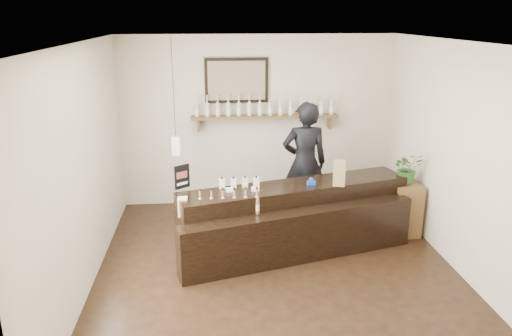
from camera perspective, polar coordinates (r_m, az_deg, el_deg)
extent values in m
plane|color=black|center=(6.43, 2.44, -11.64)|extent=(5.00, 5.00, 0.00)
plane|color=beige|center=(8.29, 0.23, 5.37)|extent=(4.50, 0.00, 4.50)
plane|color=beige|center=(3.61, 8.19, -11.15)|extent=(4.50, 0.00, 4.50)
plane|color=beige|center=(6.01, -19.16, -0.22)|extent=(0.00, 5.00, 5.00)
plane|color=beige|center=(6.58, 22.41, 0.89)|extent=(0.00, 5.00, 5.00)
plane|color=white|center=(5.64, 2.81, 14.13)|extent=(5.00, 5.00, 0.00)
cube|color=brown|center=(8.16, 1.02, 5.89)|extent=(2.40, 0.25, 0.04)
cube|color=brown|center=(8.16, -6.59, 4.93)|extent=(0.04, 0.20, 0.20)
cube|color=brown|center=(8.40, 8.37, 5.20)|extent=(0.04, 0.20, 0.20)
cube|color=black|center=(8.12, -2.24, 9.98)|extent=(1.02, 0.04, 0.72)
cube|color=#403529|center=(8.10, -2.23, 9.96)|extent=(0.92, 0.01, 0.62)
cube|color=white|center=(7.43, -9.12, 2.56)|extent=(0.12, 0.12, 0.28)
cylinder|color=black|center=(7.26, -9.44, 9.02)|extent=(0.01, 0.01, 1.41)
cylinder|color=beige|center=(8.09, -6.80, 6.55)|extent=(0.07, 0.07, 0.20)
cone|color=beige|center=(8.06, -6.83, 7.44)|extent=(0.07, 0.07, 0.05)
cylinder|color=beige|center=(8.05, -6.84, 7.86)|extent=(0.02, 0.02, 0.07)
cylinder|color=#E29542|center=(8.05, -6.86, 8.19)|extent=(0.03, 0.03, 0.02)
cylinder|color=white|center=(8.09, -6.79, 6.41)|extent=(0.07, 0.07, 0.09)
cylinder|color=beige|center=(8.08, -5.59, 6.59)|extent=(0.07, 0.07, 0.20)
cone|color=beige|center=(8.06, -5.62, 7.47)|extent=(0.07, 0.07, 0.05)
cylinder|color=beige|center=(8.05, -5.63, 7.89)|extent=(0.02, 0.02, 0.07)
cylinder|color=#E29542|center=(8.04, -5.64, 8.23)|extent=(0.03, 0.03, 0.02)
cylinder|color=white|center=(8.09, -5.59, 6.44)|extent=(0.07, 0.07, 0.09)
cylinder|color=beige|center=(8.08, -4.38, 6.62)|extent=(0.07, 0.07, 0.20)
cone|color=beige|center=(8.06, -4.40, 7.51)|extent=(0.07, 0.07, 0.05)
cylinder|color=beige|center=(8.05, -4.41, 7.93)|extent=(0.02, 0.02, 0.07)
cylinder|color=#E29542|center=(8.04, -4.42, 8.26)|extent=(0.03, 0.03, 0.02)
cylinder|color=white|center=(8.09, -4.38, 6.48)|extent=(0.07, 0.07, 0.09)
cylinder|color=beige|center=(8.09, -3.18, 6.65)|extent=(0.07, 0.07, 0.20)
cone|color=beige|center=(8.07, -3.19, 7.54)|extent=(0.07, 0.07, 0.05)
cylinder|color=beige|center=(8.06, -3.20, 7.96)|extent=(0.02, 0.02, 0.07)
cylinder|color=#E29542|center=(8.05, -3.20, 8.29)|extent=(0.03, 0.03, 0.02)
cylinder|color=white|center=(8.09, -3.17, 6.51)|extent=(0.07, 0.07, 0.09)
cylinder|color=beige|center=(8.10, -1.97, 6.68)|extent=(0.07, 0.07, 0.20)
cone|color=beige|center=(8.07, -1.98, 7.56)|extent=(0.07, 0.07, 0.05)
cylinder|color=beige|center=(8.07, -1.99, 7.98)|extent=(0.02, 0.02, 0.07)
cylinder|color=#E29542|center=(8.06, -1.99, 8.31)|extent=(0.03, 0.03, 0.02)
cylinder|color=white|center=(8.10, -1.97, 6.53)|extent=(0.07, 0.07, 0.09)
cylinder|color=beige|center=(8.11, -0.77, 6.70)|extent=(0.07, 0.07, 0.20)
cone|color=beige|center=(8.09, -0.77, 7.59)|extent=(0.07, 0.07, 0.05)
cylinder|color=beige|center=(8.08, -0.78, 8.00)|extent=(0.02, 0.02, 0.07)
cylinder|color=#E29542|center=(8.07, -0.78, 8.33)|extent=(0.03, 0.03, 0.02)
cylinder|color=white|center=(8.11, -0.77, 6.56)|extent=(0.07, 0.07, 0.09)
cylinder|color=beige|center=(8.12, 0.43, 6.72)|extent=(0.07, 0.07, 0.20)
cone|color=beige|center=(8.10, 0.43, 7.60)|extent=(0.07, 0.07, 0.05)
cylinder|color=beige|center=(8.09, 0.43, 8.02)|extent=(0.02, 0.02, 0.07)
cylinder|color=#E29542|center=(8.08, 0.43, 8.35)|extent=(0.03, 0.03, 0.02)
cylinder|color=white|center=(8.13, 0.43, 6.58)|extent=(0.07, 0.07, 0.09)
cylinder|color=beige|center=(8.14, 1.62, 6.74)|extent=(0.07, 0.07, 0.20)
cone|color=beige|center=(8.12, 1.63, 7.62)|extent=(0.07, 0.07, 0.05)
cylinder|color=beige|center=(8.11, 1.63, 8.04)|extent=(0.02, 0.02, 0.07)
cylinder|color=#E29542|center=(8.10, 1.63, 8.37)|extent=(0.03, 0.03, 0.02)
cylinder|color=white|center=(8.15, 1.62, 6.60)|extent=(0.07, 0.07, 0.09)
cylinder|color=beige|center=(8.16, 2.81, 6.75)|extent=(0.07, 0.07, 0.20)
cone|color=beige|center=(8.14, 2.82, 7.63)|extent=(0.07, 0.07, 0.05)
cylinder|color=beige|center=(8.13, 2.83, 8.05)|extent=(0.02, 0.02, 0.07)
cylinder|color=#E29542|center=(8.13, 2.83, 8.38)|extent=(0.03, 0.03, 0.02)
cylinder|color=white|center=(8.17, 2.81, 6.61)|extent=(0.07, 0.07, 0.09)
cylinder|color=beige|center=(8.19, 3.99, 6.77)|extent=(0.07, 0.07, 0.20)
cone|color=beige|center=(8.17, 4.01, 7.64)|extent=(0.07, 0.07, 0.05)
cylinder|color=beige|center=(8.16, 4.01, 8.06)|extent=(0.02, 0.02, 0.07)
cylinder|color=#E29542|center=(8.15, 4.02, 8.38)|extent=(0.03, 0.03, 0.02)
cylinder|color=white|center=(8.19, 3.98, 6.63)|extent=(0.07, 0.07, 0.09)
cylinder|color=beige|center=(8.22, 5.16, 6.78)|extent=(0.07, 0.07, 0.20)
cone|color=beige|center=(8.20, 5.18, 7.65)|extent=(0.07, 0.07, 0.05)
cylinder|color=beige|center=(8.19, 5.20, 8.06)|extent=(0.02, 0.02, 0.07)
cylinder|color=#E29542|center=(8.18, 5.20, 8.39)|extent=(0.03, 0.03, 0.02)
cylinder|color=white|center=(8.22, 5.16, 6.64)|extent=(0.07, 0.07, 0.09)
cylinder|color=beige|center=(8.25, 6.32, 6.78)|extent=(0.07, 0.07, 0.20)
cone|color=beige|center=(8.23, 6.35, 7.65)|extent=(0.07, 0.07, 0.05)
cylinder|color=beige|center=(8.22, 6.37, 8.06)|extent=(0.02, 0.02, 0.07)
cylinder|color=#E29542|center=(8.21, 6.38, 8.39)|extent=(0.03, 0.03, 0.02)
cylinder|color=white|center=(8.26, 6.32, 6.64)|extent=(0.07, 0.07, 0.09)
cylinder|color=beige|center=(8.29, 7.48, 6.79)|extent=(0.07, 0.07, 0.20)
cone|color=beige|center=(8.27, 7.51, 7.65)|extent=(0.07, 0.07, 0.05)
cylinder|color=beige|center=(8.26, 7.53, 8.06)|extent=(0.02, 0.02, 0.07)
cylinder|color=#E29542|center=(8.25, 7.54, 8.38)|extent=(0.03, 0.03, 0.02)
cylinder|color=white|center=(8.29, 7.47, 6.65)|extent=(0.07, 0.07, 0.09)
cylinder|color=beige|center=(8.33, 8.62, 6.79)|extent=(0.07, 0.07, 0.20)
cone|color=beige|center=(8.30, 8.66, 7.65)|extent=(0.07, 0.07, 0.05)
cylinder|color=beige|center=(8.30, 8.68, 8.06)|extent=(0.02, 0.02, 0.07)
cylinder|color=#E29542|center=(8.29, 8.69, 8.38)|extent=(0.03, 0.03, 0.02)
cylinder|color=white|center=(8.33, 8.62, 6.65)|extent=(0.07, 0.07, 0.09)
cube|color=black|center=(6.91, 4.47, -5.42)|extent=(3.25, 1.42, 0.90)
cube|color=black|center=(6.57, 5.08, -7.72)|extent=(3.18, 1.15, 0.68)
cube|color=white|center=(6.45, -3.02, -2.52)|extent=(0.10, 0.04, 0.05)
cube|color=white|center=(6.47, -0.09, -2.43)|extent=(0.10, 0.04, 0.05)
cube|color=#D4BF81|center=(6.32, -8.34, -4.91)|extent=(0.12, 0.12, 0.12)
cube|color=#D4BF81|center=(6.28, -8.39, -3.89)|extent=(0.12, 0.12, 0.12)
cube|color=beige|center=(6.59, -3.91, -1.79)|extent=(0.08, 0.08, 0.13)
cube|color=#FFC6D7|center=(6.55, -3.90, -1.91)|extent=(0.07, 0.00, 0.06)
cylinder|color=black|center=(6.56, -3.93, -1.16)|extent=(0.02, 0.02, 0.03)
cube|color=beige|center=(6.59, -2.60, -1.75)|extent=(0.08, 0.08, 0.13)
cube|color=#FFC6D7|center=(6.55, -2.58, -1.87)|extent=(0.07, 0.00, 0.06)
cylinder|color=black|center=(6.57, -2.60, -1.12)|extent=(0.02, 0.02, 0.03)
cube|color=beige|center=(6.60, -1.28, -1.71)|extent=(0.08, 0.08, 0.13)
cube|color=#FFC6D7|center=(6.56, -1.25, -1.83)|extent=(0.07, 0.00, 0.06)
cylinder|color=black|center=(6.58, -1.29, -1.08)|extent=(0.02, 0.02, 0.03)
cube|color=beige|center=(6.61, 0.03, -1.67)|extent=(0.08, 0.08, 0.13)
cube|color=#FFC6D7|center=(6.57, 0.06, -1.79)|extent=(0.07, 0.00, 0.06)
cylinder|color=black|center=(6.59, 0.03, -1.04)|extent=(0.02, 0.02, 0.03)
cylinder|color=#A36437|center=(6.29, -6.37, -4.51)|extent=(0.07, 0.07, 0.20)
cone|color=#A36437|center=(6.25, -6.41, -3.42)|extent=(0.07, 0.07, 0.05)
cylinder|color=#A36437|center=(6.23, -6.43, -2.91)|extent=(0.02, 0.02, 0.07)
cylinder|color=black|center=(6.21, -6.44, -2.50)|extent=(0.03, 0.03, 0.02)
cylinder|color=white|center=(6.30, -6.37, -4.68)|extent=(0.07, 0.07, 0.09)
cylinder|color=#A36437|center=(6.29, -5.08, -4.47)|extent=(0.07, 0.07, 0.20)
cone|color=#A36437|center=(6.25, -5.11, -3.39)|extent=(0.07, 0.07, 0.05)
cylinder|color=#A36437|center=(6.23, -5.12, -2.87)|extent=(0.02, 0.02, 0.07)
cylinder|color=black|center=(6.21, -5.13, -2.46)|extent=(0.03, 0.03, 0.02)
cylinder|color=white|center=(6.30, -5.07, -4.64)|extent=(0.07, 0.07, 0.09)
cylinder|color=#A36437|center=(6.29, -3.78, -4.43)|extent=(0.07, 0.07, 0.20)
cone|color=#A36437|center=(6.25, -3.80, -3.35)|extent=(0.07, 0.07, 0.05)
cylinder|color=#A36437|center=(6.23, -3.81, -2.83)|extent=(0.02, 0.02, 0.07)
cylinder|color=black|center=(6.21, -3.82, -2.43)|extent=(0.03, 0.03, 0.02)
cylinder|color=white|center=(6.30, -3.78, -4.61)|extent=(0.07, 0.07, 0.09)
cylinder|color=#A36437|center=(6.30, -2.48, -4.39)|extent=(0.07, 0.07, 0.20)
cone|color=#A36437|center=(6.25, -2.50, -3.31)|extent=(0.07, 0.07, 0.05)
cylinder|color=#A36437|center=(6.23, -2.51, -2.80)|extent=(0.02, 0.02, 0.07)
cylinder|color=black|center=(6.22, -2.51, -2.39)|extent=(0.03, 0.03, 0.02)
cylinder|color=white|center=(6.31, -2.48, -4.57)|extent=(0.07, 0.07, 0.09)
cylinder|color=#A36437|center=(6.31, -1.19, -4.35)|extent=(0.07, 0.07, 0.20)
cone|color=#A36437|center=(6.26, -1.20, -3.27)|extent=(0.07, 0.07, 0.05)
cylinder|color=#A36437|center=(6.24, -1.20, -2.76)|extent=(0.02, 0.02, 0.07)
cylinder|color=black|center=(6.23, -1.20, -2.35)|extent=(0.03, 0.03, 0.02)
cylinder|color=white|center=(6.31, -1.19, -4.52)|extent=(0.07, 0.07, 0.09)
cylinder|color=#A36437|center=(6.32, 0.10, -4.31)|extent=(0.07, 0.07, 0.20)
cone|color=#A36437|center=(6.27, 0.10, -3.23)|extent=(0.07, 0.07, 0.05)
cylinder|color=#A36437|center=(6.25, 0.10, -2.71)|extent=(0.02, 0.02, 0.07)
cylinder|color=black|center=(6.24, 0.10, -2.31)|extent=(0.03, 0.03, 0.02)
cylinder|color=white|center=(6.33, 0.10, -4.48)|extent=(0.07, 0.07, 0.09)
cube|color=black|center=(6.61, -8.46, -0.99)|extent=(0.19, 0.15, 0.32)
cube|color=brown|center=(6.59, -8.47, -0.80)|extent=(0.13, 0.10, 0.09)
cube|color=white|center=(6.63, -8.43, -1.77)|extent=(0.13, 0.10, 0.04)
cube|color=olive|center=(6.73, 9.52, -0.58)|extent=(0.19, 0.16, 0.34)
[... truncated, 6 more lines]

